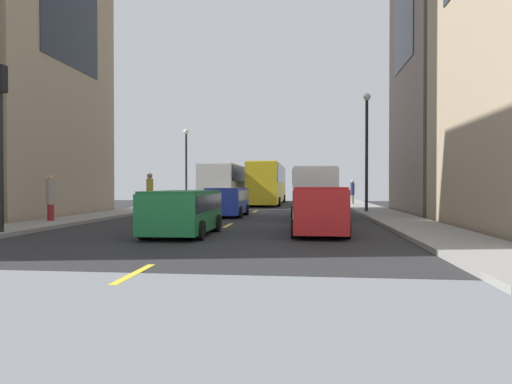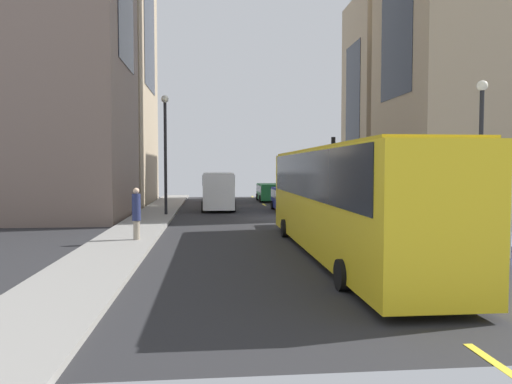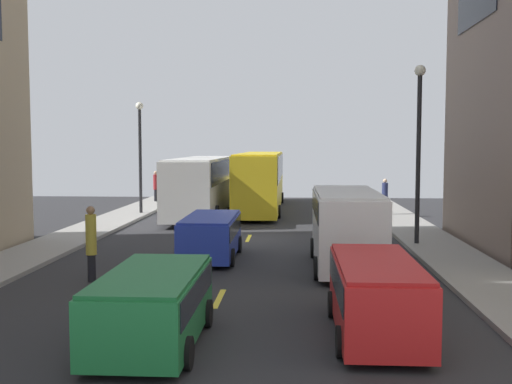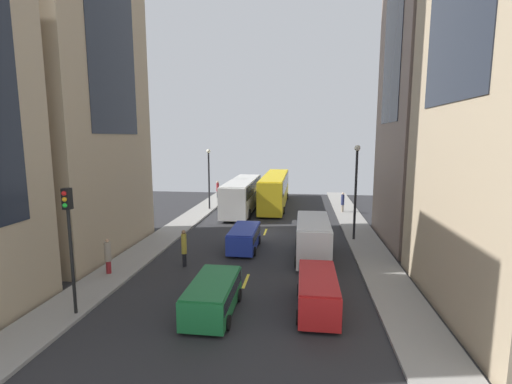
# 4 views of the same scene
# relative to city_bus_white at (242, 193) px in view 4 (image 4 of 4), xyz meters

# --- Properties ---
(ground_plane) EXTENTS (41.80, 41.80, 0.00)m
(ground_plane) POSITION_rel_city_bus_white_xyz_m (3.29, -8.25, -2.01)
(ground_plane) COLOR #28282B
(sidewalk_west) EXTENTS (2.48, 44.00, 0.15)m
(sidewalk_west) POSITION_rel_city_bus_white_xyz_m (-4.37, -8.25, -1.93)
(sidewalk_west) COLOR gray
(sidewalk_west) RESTS_ON ground
(sidewalk_east) EXTENTS (2.48, 44.00, 0.15)m
(sidewalk_east) POSITION_rel_city_bus_white_xyz_m (10.95, -8.25, -1.93)
(sidewalk_east) COLOR gray
(sidewalk_east) RESTS_ON ground
(lane_stripe_1) EXTENTS (0.16, 2.00, 0.01)m
(lane_stripe_1) POSITION_rel_city_bus_white_xyz_m (3.29, -18.75, -2.00)
(lane_stripe_1) COLOR yellow
(lane_stripe_1) RESTS_ON ground
(lane_stripe_2) EXTENTS (0.16, 2.00, 0.01)m
(lane_stripe_2) POSITION_rel_city_bus_white_xyz_m (3.29, -8.25, -2.00)
(lane_stripe_2) COLOR yellow
(lane_stripe_2) RESTS_ON ground
(lane_stripe_3) EXTENTS (0.16, 2.00, 0.01)m
(lane_stripe_3) POSITION_rel_city_bus_white_xyz_m (3.29, 2.25, -2.00)
(lane_stripe_3) COLOR yellow
(lane_stripe_3) RESTS_ON ground
(lane_stripe_4) EXTENTS (0.16, 2.00, 0.01)m
(lane_stripe_4) POSITION_rel_city_bus_white_xyz_m (3.29, 12.75, -2.00)
(lane_stripe_4) COLOR yellow
(lane_stripe_4) RESTS_ON ground
(city_bus_white) EXTENTS (2.80, 11.92, 3.35)m
(city_bus_white) POSITION_rel_city_bus_white_xyz_m (0.00, 0.00, 0.00)
(city_bus_white) COLOR silver
(city_bus_white) RESTS_ON ground
(streetcar_yellow) EXTENTS (2.70, 14.48, 3.59)m
(streetcar_yellow) POSITION_rel_city_bus_white_xyz_m (3.19, 3.58, 0.12)
(streetcar_yellow) COLOR yellow
(streetcar_yellow) RESTS_ON ground
(delivery_van_white) EXTENTS (2.25, 5.89, 2.58)m
(delivery_van_white) POSITION_rel_city_bus_white_xyz_m (7.01, -14.46, -0.49)
(delivery_van_white) COLOR white
(delivery_van_white) RESTS_ON ground
(car_green_0) EXTENTS (2.06, 4.24, 1.52)m
(car_green_0) POSITION_rel_city_bus_white_xyz_m (2.40, -22.57, -1.11)
(car_green_0) COLOR #1E7238
(car_green_0) RESTS_ON ground
(car_red_1) EXTENTS (1.88, 4.47, 1.65)m
(car_red_1) POSITION_rel_city_bus_white_xyz_m (7.04, -21.68, -1.04)
(car_red_1) COLOR red
(car_red_1) RESTS_ON ground
(car_blue_2) EXTENTS (1.96, 4.40, 1.56)m
(car_blue_2) POSITION_rel_city_bus_white_xyz_m (2.30, -13.11, -1.09)
(car_blue_2) COLOR #2338AD
(car_blue_2) RESTS_ON ground
(pedestrian_crossing_near) EXTENTS (0.32, 0.32, 2.28)m
(pedestrian_crossing_near) POSITION_rel_city_bus_white_xyz_m (-0.77, -16.96, -0.78)
(pedestrian_crossing_near) COLOR black
(pedestrian_crossing_near) RESTS_ON ground
(pedestrian_waiting_curb) EXTENTS (0.34, 0.34, 2.02)m
(pedestrian_waiting_curb) POSITION_rel_city_bus_white_xyz_m (10.43, 0.23, -0.78)
(pedestrian_waiting_curb) COLOR gray
(pedestrian_waiting_curb) RESTS_ON ground
(pedestrian_walking_far) EXTENTS (0.37, 0.37, 2.01)m
(pedestrian_walking_far) POSITION_rel_city_bus_white_xyz_m (-4.56, -18.94, -0.81)
(pedestrian_walking_far) COLOR maroon
(pedestrian_walking_far) RESTS_ON ground
(pedestrian_crossing_mid) EXTENTS (0.33, 0.33, 2.11)m
(pedestrian_crossing_mid) POSITION_rel_city_bus_white_xyz_m (-4.40, 7.41, -0.72)
(pedestrian_crossing_mid) COLOR black
(pedestrian_crossing_mid) RESTS_ON ground
(traffic_light_near_corner) EXTENTS (0.32, 0.44, 5.55)m
(traffic_light_near_corner) POSITION_rel_city_bus_white_xyz_m (-3.53, -23.60, 2.02)
(traffic_light_near_corner) COLOR black
(traffic_light_near_corner) RESTS_ON ground
(streetlamp_near) EXTENTS (0.44, 0.44, 6.40)m
(streetlamp_near) POSITION_rel_city_bus_white_xyz_m (-3.63, 0.19, 2.11)
(streetlamp_near) COLOR black
(streetlamp_near) RESTS_ON ground
(streetlamp_far) EXTENTS (0.44, 0.44, 7.09)m
(streetlamp_far) POSITION_rel_city_bus_white_xyz_m (10.21, -9.99, 2.48)
(streetlamp_far) COLOR black
(streetlamp_far) RESTS_ON ground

